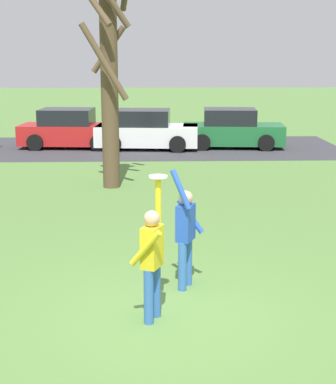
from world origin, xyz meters
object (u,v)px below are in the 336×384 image
at_px(frisbee_disc, 158,177).
at_px(parked_car_green, 232,130).
at_px(parked_car_red, 70,130).
at_px(bare_tree_tall, 109,79).
at_px(person_catcher, 152,256).
at_px(person_defender, 185,231).
at_px(parked_car_white, 146,131).

height_order(frisbee_disc, parked_car_green, frisbee_disc).
bearing_deg(parked_car_red, bare_tree_tall, -69.22).
bearing_deg(parked_car_green, person_catcher, -97.16).
relative_size(person_defender, parked_car_green, 0.48).
bearing_deg(parked_car_white, person_catcher, -84.71).
bearing_deg(frisbee_disc, bare_tree_tall, 98.08).
height_order(parked_car_green, bare_tree_tall, bare_tree_tall).
height_order(person_catcher, bare_tree_tall, bare_tree_tall).
bearing_deg(bare_tree_tall, parked_car_red, 106.02).
bearing_deg(bare_tree_tall, parked_car_green, 58.30).
distance_m(frisbee_disc, bare_tree_tall, 8.73).
distance_m(frisbee_disc, parked_car_green, 16.31).
relative_size(parked_car_red, parked_car_green, 1.00).
height_order(frisbee_disc, parked_car_white, frisbee_disc).
height_order(person_catcher, parked_car_green, person_catcher).
xyz_separation_m(frisbee_disc, bare_tree_tall, (-1.22, 8.58, 1.00)).
bearing_deg(parked_car_red, parked_car_white, -3.37).
height_order(parked_car_red, bare_tree_tall, bare_tree_tall).
xyz_separation_m(person_defender, parked_car_green, (2.85, 14.91, -0.25)).
relative_size(parked_car_green, bare_tree_tall, 0.67).
xyz_separation_m(person_catcher, bare_tree_tall, (-1.13, 8.79, 2.11)).
xyz_separation_m(person_catcher, parked_car_red, (-3.28, 16.31, -0.25)).
bearing_deg(person_catcher, parked_car_red, 35.87).
bearing_deg(parked_car_white, frisbee_disc, -84.36).
xyz_separation_m(person_catcher, person_defender, (0.55, 1.21, -0.00)).
bearing_deg(parked_car_green, frisbee_disc, -96.98).
distance_m(frisbee_disc, parked_car_white, 15.72).
bearing_deg(person_catcher, frisbee_disc, 0.00).
xyz_separation_m(parked_car_red, bare_tree_tall, (2.16, -7.52, 2.37)).
height_order(parked_car_white, parked_car_green, same).
xyz_separation_m(frisbee_disc, parked_car_red, (-3.38, 16.10, -1.37)).
xyz_separation_m(frisbee_disc, parked_car_white, (-0.24, 15.65, -1.37)).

